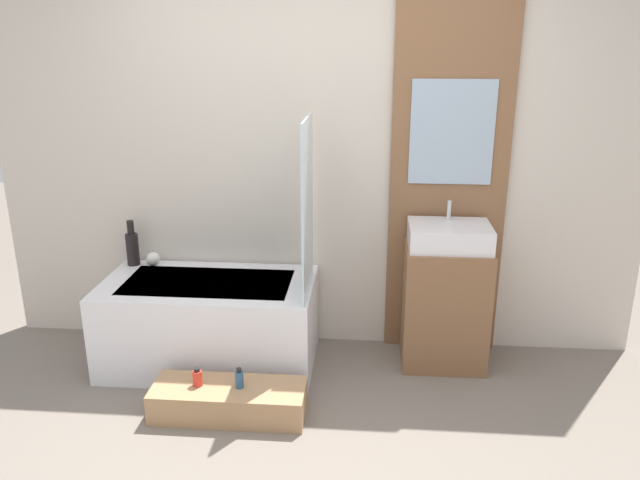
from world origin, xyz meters
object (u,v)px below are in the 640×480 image
Objects in this scene: sink at (449,236)px; vase_round_light at (153,259)px; bottle_soap_primary at (197,378)px; vase_tall_dark at (132,247)px; bottle_soap_secondary at (239,379)px; bathtub at (210,322)px; wooden_step_bench at (229,401)px.

sink is 5.42× the size of vase_round_light.
sink is 1.70m from bottle_soap_primary.
vase_tall_dark reaches higher than bottle_soap_secondary.
vase_round_light is (-1.92, 0.13, -0.25)m from sink.
bottle_soap_secondary is (0.31, -0.58, -0.05)m from bathtub.
bathtub reaches higher than wooden_step_bench.
vase_round_light reaches higher than bathtub.
vase_round_light is (-0.43, 0.26, 0.32)m from bathtub.
vase_tall_dark is 2.63× the size of bottle_soap_secondary.
bathtub is at bearing 97.19° from bottle_soap_primary.
bottle_soap_primary is (-0.17, -0.00, 0.14)m from wooden_step_bench.
vase_round_light is (-0.68, 0.84, 0.51)m from wooden_step_bench.
wooden_step_bench is 0.22m from bottle_soap_primary.
vase_round_light reaches higher than bottle_soap_primary.
bathtub is 0.60m from vase_round_light.
bottle_soap_secondary is at bearing -148.96° from sink.
bottle_soap_secondary is (0.88, -0.84, -0.45)m from vase_tall_dark.
bottle_soap_secondary reaches higher than wooden_step_bench.
sink reaches higher than bottle_soap_secondary.
bottle_soap_primary reaches higher than wooden_step_bench.
bathtub is 4.32× the size of vase_tall_dark.
bathtub reaches higher than bottle_soap_secondary.
sink reaches higher than bathtub.
bottle_soap_primary is at bearing -153.34° from sink.
sink is 1.51m from bottle_soap_secondary.
wooden_step_bench is 7.89× the size of bottle_soap_primary.
bottle_soap_primary is (-1.41, -0.71, -0.63)m from sink.
vase_tall_dark is (-0.57, 0.27, 0.40)m from bathtub.
bathtub is 1.60m from sink.
bottle_soap_secondary is (-1.18, -0.71, -0.63)m from sink.
bottle_soap_primary is at bearing -180.00° from wooden_step_bench.
bathtub is 0.58m from bottle_soap_primary.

